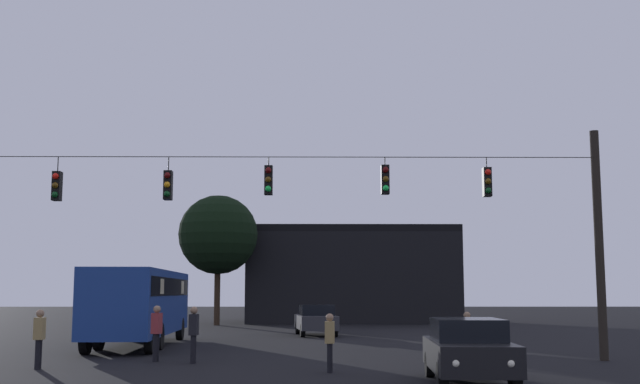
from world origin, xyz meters
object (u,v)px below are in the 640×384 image
at_px(pedestrian_crossing_center, 194,331).
at_px(tree_left_silhouette, 218,235).
at_px(car_near_right, 468,349).
at_px(car_far_left, 316,319).
at_px(pedestrian_near_bus, 39,335).
at_px(pedestrian_trailing, 467,334).
at_px(pedestrian_crossing_right, 330,339).
at_px(city_bus, 141,299).
at_px(pedestrian_crossing_left, 157,330).

distance_m(pedestrian_crossing_center, tree_left_silhouette, 27.91).
height_order(car_near_right, pedestrian_crossing_center, pedestrian_crossing_center).
xyz_separation_m(car_far_left, pedestrian_near_bus, (-7.88, -16.97, 0.14)).
bearing_deg(car_far_left, pedestrian_trailing, -73.08).
bearing_deg(pedestrian_crossing_right, city_bus, 125.53).
bearing_deg(car_near_right, pedestrian_trailing, 78.94).
relative_size(pedestrian_crossing_right, pedestrian_near_bus, 0.95).
bearing_deg(pedestrian_trailing, pedestrian_near_bus, -171.52).
bearing_deg(pedestrian_near_bus, car_far_left, 65.11).
bearing_deg(pedestrian_trailing, car_far_left, 106.92).
height_order(car_far_left, pedestrian_near_bus, pedestrian_near_bus).
xyz_separation_m(car_far_left, pedestrian_crossing_right, (0.30, -17.95, 0.09)).
relative_size(pedestrian_crossing_left, pedestrian_trailing, 1.12).
xyz_separation_m(pedestrian_crossing_right, pedestrian_trailing, (4.29, 2.84, -0.02)).
relative_size(pedestrian_crossing_center, pedestrian_trailing, 1.11).
bearing_deg(car_far_left, car_near_right, -80.16).
xyz_separation_m(pedestrian_crossing_center, tree_left_silhouette, (-2.65, 27.34, 4.95)).
distance_m(car_far_left, pedestrian_near_bus, 18.71).
height_order(car_far_left, tree_left_silhouette, tree_left_silhouette).
height_order(pedestrian_crossing_left, tree_left_silhouette, tree_left_silhouette).
xyz_separation_m(city_bus, pedestrian_crossing_center, (3.34, -7.70, -0.89)).
relative_size(car_far_left, pedestrian_crossing_right, 2.84).
xyz_separation_m(pedestrian_crossing_center, pedestrian_trailing, (8.39, 0.12, -0.11)).
relative_size(city_bus, pedestrian_crossing_right, 7.04).
relative_size(car_near_right, pedestrian_trailing, 2.85).
distance_m(car_far_left, pedestrian_trailing, 15.79).
xyz_separation_m(city_bus, pedestrian_trailing, (11.73, -7.58, -1.00)).
bearing_deg(pedestrian_crossing_center, pedestrian_crossing_right, -33.55).
relative_size(car_far_left, pedestrian_near_bus, 2.69).
bearing_deg(car_near_right, pedestrian_crossing_right, 142.18).
relative_size(car_far_left, pedestrian_crossing_left, 2.58).
relative_size(city_bus, car_near_right, 2.51).
xyz_separation_m(pedestrian_crossing_left, pedestrian_crossing_center, (1.26, -0.67, -0.01)).
relative_size(city_bus, car_far_left, 2.48).
bearing_deg(pedestrian_trailing, pedestrian_crossing_left, 176.75).
height_order(pedestrian_crossing_center, pedestrian_crossing_right, pedestrian_crossing_center).
bearing_deg(pedestrian_near_bus, city_bus, 85.51).
bearing_deg(pedestrian_crossing_right, car_near_right, -37.82).
bearing_deg(pedestrian_near_bus, pedestrian_crossing_right, -6.80).
bearing_deg(pedestrian_crossing_center, car_far_left, 76.02).
xyz_separation_m(car_near_right, pedestrian_crossing_left, (-8.60, 5.90, 0.19)).
bearing_deg(pedestrian_near_bus, pedestrian_crossing_left, 40.49).
height_order(city_bus, tree_left_silhouette, tree_left_silhouette).
distance_m(car_far_left, tree_left_silhouette, 14.64).
bearing_deg(pedestrian_crossing_left, tree_left_silhouette, 92.98).
bearing_deg(car_far_left, city_bus, -133.44).
distance_m(pedestrian_trailing, tree_left_silhouette, 29.80).
bearing_deg(pedestrian_crossing_left, pedestrian_trailing, -3.25).
bearing_deg(city_bus, pedestrian_crossing_left, -73.53).
xyz_separation_m(pedestrian_crossing_left, pedestrian_near_bus, (-2.82, -2.41, -0.05)).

